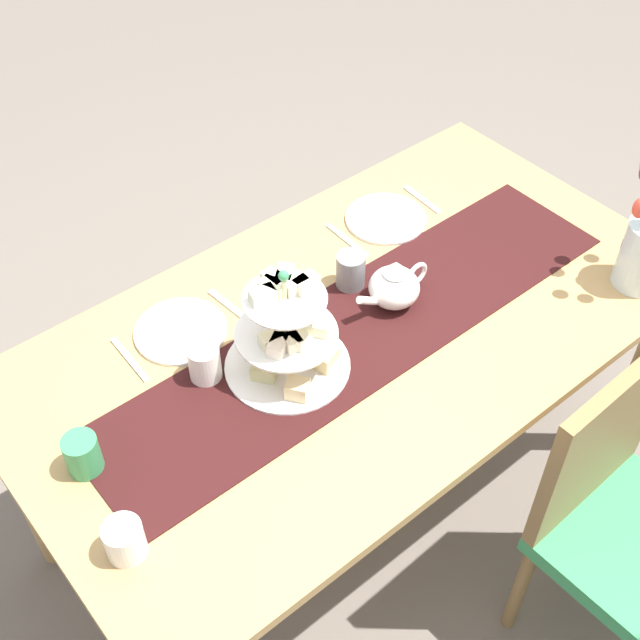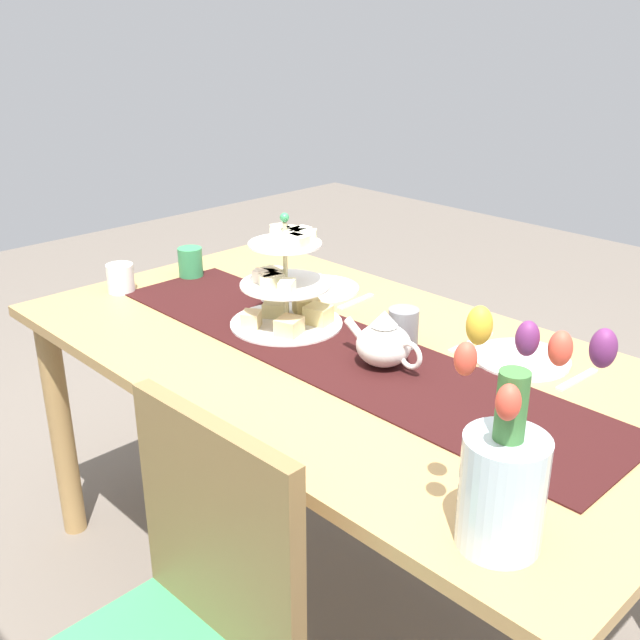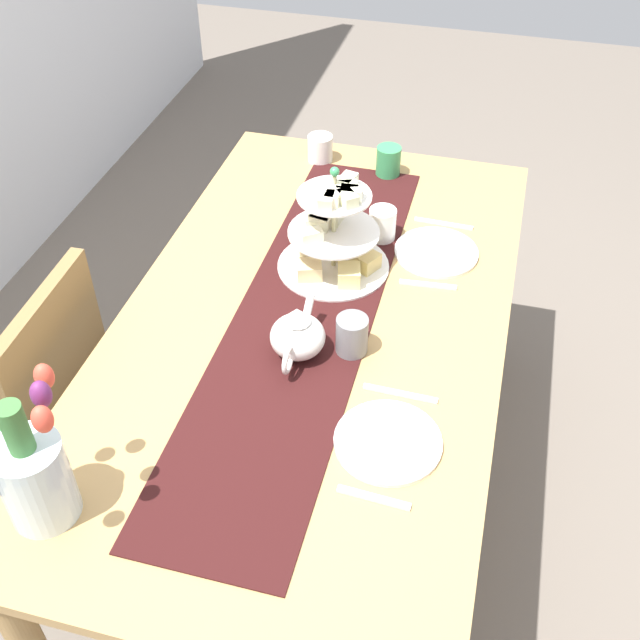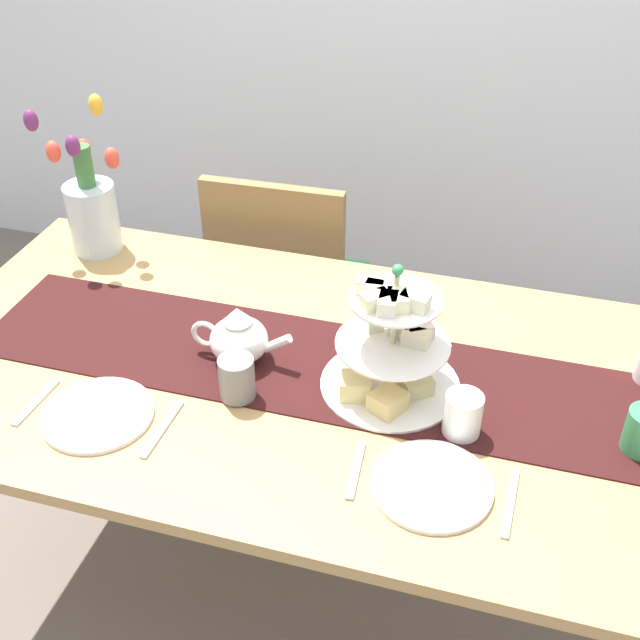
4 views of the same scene
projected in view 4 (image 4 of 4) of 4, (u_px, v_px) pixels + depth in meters
ground_plane at (300, 585)px, 2.21m from camera, size 8.00×8.00×0.00m
dining_table at (295, 404)px, 1.82m from camera, size 1.75×0.95×0.77m
chair_left at (287, 286)px, 2.52m from camera, size 0.43×0.43×0.91m
table_runner at (297, 363)px, 1.77m from camera, size 1.47×0.34×0.00m
tiered_cake_stand at (390, 350)px, 1.65m from camera, size 0.30×0.30×0.30m
teapot at (238, 338)px, 1.75m from camera, size 0.24×0.13×0.14m
tulip_vase at (91, 207)px, 2.11m from camera, size 0.24×0.19×0.41m
dinner_plate_left at (98, 415)px, 1.63m from camera, size 0.23×0.23×0.01m
fork_left at (36, 402)px, 1.67m from camera, size 0.02×0.15×0.01m
knife_left at (163, 429)px, 1.60m from camera, size 0.02×0.17×0.01m
dinner_plate_right at (431, 485)px, 1.48m from camera, size 0.23×0.23×0.01m
fork_right at (356, 470)px, 1.51m from camera, size 0.03×0.15×0.01m
knife_right at (511, 503)px, 1.44m from camera, size 0.02×0.17×0.01m
mug_grey at (237, 378)px, 1.66m from camera, size 0.08×0.08×0.09m
mug_white_text at (463, 415)px, 1.57m from camera, size 0.08×0.08×0.09m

